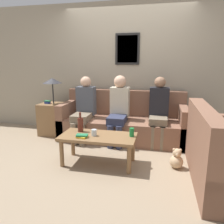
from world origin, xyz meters
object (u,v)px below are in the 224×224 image
object	(u,v)px
couch_main	(123,123)
coffee_table	(98,140)
person_right	(159,109)
person_left	(84,107)
wine_bottle	(80,124)
teddy_bear	(177,160)
drinking_glass	(94,133)
person_middle	(119,107)

from	to	relation	value
couch_main	coffee_table	bearing A→B (deg)	-98.06
person_right	coffee_table	bearing A→B (deg)	-129.19
person_left	wine_bottle	bearing A→B (deg)	-74.19
wine_bottle	teddy_bear	size ratio (longest dim) A/B	1.02
couch_main	person_left	distance (m)	0.80
coffee_table	teddy_bear	bearing A→B (deg)	5.21
wine_bottle	teddy_bear	world-z (taller)	wine_bottle
person_right	teddy_bear	distance (m)	1.09
wine_bottle	person_left	size ratio (longest dim) A/B	0.25
wine_bottle	teddy_bear	xyz separation A→B (m)	(1.42, -0.02, -0.42)
couch_main	drinking_glass	size ratio (longest dim) A/B	25.25
person_right	drinking_glass	bearing A→B (deg)	-130.19
person_middle	person_right	world-z (taller)	person_middle
coffee_table	drinking_glass	world-z (taller)	drinking_glass
teddy_bear	person_left	bearing A→B (deg)	152.46
couch_main	person_middle	bearing A→B (deg)	-104.08
person_left	teddy_bear	bearing A→B (deg)	-27.54
wine_bottle	person_right	xyz separation A→B (m)	(1.14, 0.89, 0.10)
drinking_glass	coffee_table	bearing A→B (deg)	26.44
couch_main	coffee_table	size ratio (longest dim) A/B	2.16
person_left	couch_main	bearing A→B (deg)	15.35
coffee_table	person_right	xyz separation A→B (m)	(0.83, 1.01, 0.27)
wine_bottle	person_left	bearing A→B (deg)	105.81
wine_bottle	person_middle	world-z (taller)	person_middle
wine_bottle	coffee_table	bearing A→B (deg)	-21.23
couch_main	teddy_bear	xyz separation A→B (m)	(0.94, -1.06, -0.18)
wine_bottle	person_right	distance (m)	1.45
coffee_table	person_left	bearing A→B (deg)	119.61
person_middle	teddy_bear	xyz separation A→B (m)	(0.99, -0.86, -0.53)
coffee_table	teddy_bear	distance (m)	1.14
coffee_table	teddy_bear	xyz separation A→B (m)	(1.11, 0.10, -0.24)
person_left	person_middle	distance (m)	0.66
person_middle	teddy_bear	bearing A→B (deg)	-41.00
person_left	drinking_glass	bearing A→B (deg)	-63.36
person_middle	teddy_bear	distance (m)	1.42
wine_bottle	person_left	xyz separation A→B (m)	(-0.24, 0.84, 0.08)
drinking_glass	person_right	distance (m)	1.37
wine_bottle	person_left	world-z (taller)	person_left
person_left	person_right	world-z (taller)	person_right
couch_main	person_right	world-z (taller)	person_right
couch_main	person_right	xyz separation A→B (m)	(0.66, -0.15, 0.33)
teddy_bear	person_right	bearing A→B (deg)	107.07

